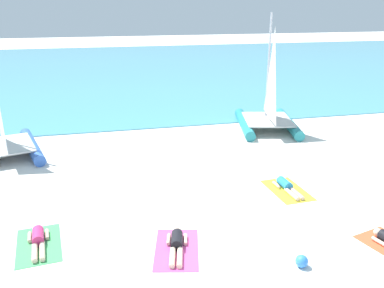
# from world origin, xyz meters

# --- Properties ---
(ground_plane) EXTENTS (120.00, 120.00, 0.00)m
(ground_plane) POSITION_xyz_m (0.00, 10.00, 0.00)
(ground_plane) COLOR white
(ocean_water) EXTENTS (120.00, 40.00, 0.05)m
(ocean_water) POSITION_xyz_m (0.00, 31.02, 0.03)
(ocean_water) COLOR #4C9EB7
(ocean_water) RESTS_ON ground
(sailboat_blue) EXTENTS (3.56, 4.60, 5.31)m
(sailboat_blue) POSITION_xyz_m (-6.99, 8.60, 0.79)
(sailboat_blue) COLOR blue
(sailboat_blue) RESTS_ON ground
(sailboat_teal) EXTENTS (3.58, 4.74, 5.54)m
(sailboat_teal) POSITION_xyz_m (4.96, 9.67, 0.82)
(sailboat_teal) COLOR teal
(sailboat_teal) RESTS_ON ground
(towel_leftmost) EXTENTS (1.30, 2.01, 0.01)m
(towel_leftmost) POSITION_xyz_m (-4.95, 1.43, 0.01)
(towel_leftmost) COLOR #4CB266
(towel_leftmost) RESTS_ON ground
(sunbather_leftmost) EXTENTS (0.59, 1.57, 0.30)m
(sunbather_leftmost) POSITION_xyz_m (-4.96, 1.50, 0.13)
(sunbather_leftmost) COLOR #D83372
(sunbather_leftmost) RESTS_ON towel_leftmost
(towel_center_left) EXTENTS (1.50, 2.10, 0.01)m
(towel_center_left) POSITION_xyz_m (-1.49, 0.40, 0.01)
(towel_center_left) COLOR #D84C99
(towel_center_left) RESTS_ON ground
(sunbather_center_left) EXTENTS (0.74, 1.56, 0.30)m
(sunbather_center_left) POSITION_xyz_m (-1.48, 0.47, 0.13)
(sunbather_center_left) COLOR black
(sunbather_center_left) RESTS_ON towel_center_left
(towel_center_right) EXTENTS (1.20, 1.96, 0.01)m
(towel_center_right) POSITION_xyz_m (2.81, 2.96, 0.01)
(towel_center_right) COLOR yellow
(towel_center_right) RESTS_ON ground
(sunbather_center_right) EXTENTS (0.56, 1.57, 0.30)m
(sunbather_center_right) POSITION_xyz_m (2.81, 3.02, 0.13)
(sunbather_center_right) COLOR #268CCC
(sunbather_center_right) RESTS_ON towel_center_right
(beach_ball) EXTENTS (0.31, 0.31, 0.31)m
(beach_ball) POSITION_xyz_m (1.26, -1.00, 0.15)
(beach_ball) COLOR #337FE5
(beach_ball) RESTS_ON ground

